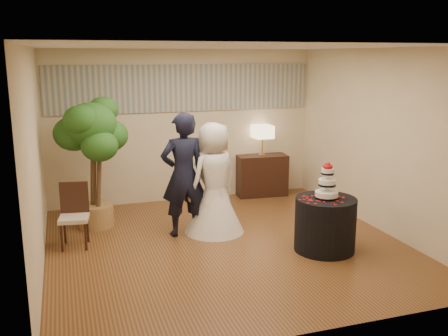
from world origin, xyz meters
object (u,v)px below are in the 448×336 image
object	(u,v)px
groom	(183,175)
table_lamp	(262,140)
wedding_cake	(327,180)
cake_table	(325,224)
ficus_tree	(93,163)
bride	(214,178)
console	(262,175)
side_chair	(74,216)

from	to	relation	value
groom	table_lamp	world-z (taller)	groom
groom	wedding_cake	xyz separation A→B (m)	(1.73, -1.22, 0.07)
cake_table	ficus_tree	bearing A→B (deg)	145.85
groom	bride	size ratio (longest dim) A/B	1.10
cake_table	console	distance (m)	2.91
cake_table	table_lamp	size ratio (longest dim) A/B	1.46
bride	table_lamp	size ratio (longest dim) A/B	2.96
table_lamp	side_chair	size ratio (longest dim) A/B	0.63
groom	wedding_cake	size ratio (longest dim) A/B	3.70
cake_table	ficus_tree	distance (m)	3.67
bride	console	size ratio (longest dim) A/B	1.79
groom	side_chair	distance (m)	1.68
console	wedding_cake	bearing A→B (deg)	-90.31
side_chair	console	bearing A→B (deg)	33.52
bride	table_lamp	bearing A→B (deg)	-154.43
wedding_cake	side_chair	xyz separation A→B (m)	(-3.34, 1.21, -0.55)
console	ficus_tree	bearing A→B (deg)	-160.57
ficus_tree	side_chair	world-z (taller)	ficus_tree
cake_table	side_chair	world-z (taller)	side_chair
table_lamp	side_chair	distance (m)	4.00
wedding_cake	console	bearing A→B (deg)	85.38
side_chair	table_lamp	bearing A→B (deg)	33.52
ficus_tree	groom	bearing A→B (deg)	-32.55
table_lamp	console	bearing A→B (deg)	0.00
groom	side_chair	bearing A→B (deg)	-2.65
bride	wedding_cake	size ratio (longest dim) A/B	3.37
wedding_cake	cake_table	bearing A→B (deg)	0.00
groom	cake_table	world-z (taller)	groom
table_lamp	ficus_tree	world-z (taller)	ficus_tree
wedding_cake	console	size ratio (longest dim) A/B	0.53
wedding_cake	ficus_tree	world-z (taller)	ficus_tree
bride	wedding_cake	world-z (taller)	bride
table_lamp	ficus_tree	size ratio (longest dim) A/B	0.28
table_lamp	side_chair	world-z (taller)	table_lamp
groom	side_chair	xyz separation A→B (m)	(-1.61, -0.01, -0.48)
console	ficus_tree	distance (m)	3.40
cake_table	side_chair	bearing A→B (deg)	160.07
wedding_cake	ficus_tree	bearing A→B (deg)	145.85
groom	bride	bearing A→B (deg)	174.91
groom	wedding_cake	world-z (taller)	groom
table_lamp	ficus_tree	distance (m)	3.34
cake_table	side_chair	size ratio (longest dim) A/B	0.92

